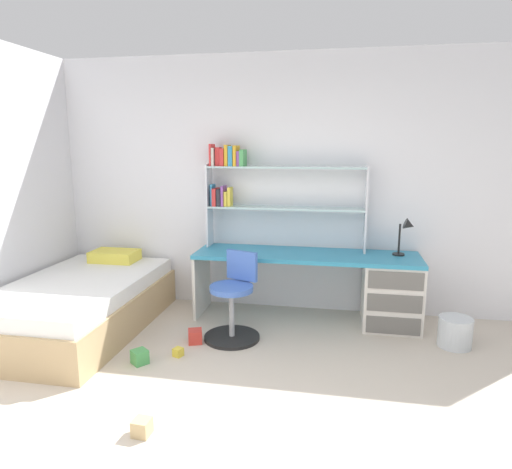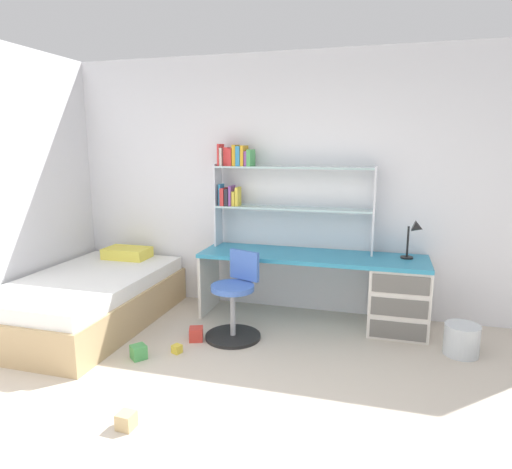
# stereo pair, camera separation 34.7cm
# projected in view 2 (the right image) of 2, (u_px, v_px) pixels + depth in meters

# --- Properties ---
(ground_plane) EXTENTS (6.19, 6.23, 0.02)m
(ground_plane) POSITION_uv_depth(u_px,v_px,m) (216.00, 468.00, 2.54)
(ground_plane) COLOR beige
(room_shell) EXTENTS (6.19, 6.23, 2.72)m
(room_shell) POSITION_uv_depth(u_px,v_px,m) (124.00, 195.00, 3.87)
(room_shell) COLOR silver
(room_shell) RESTS_ON ground_plane
(desk) EXTENTS (2.26, 0.62, 0.70)m
(desk) POSITION_uv_depth(u_px,v_px,m) (373.00, 289.00, 4.41)
(desk) COLOR teal
(desk) RESTS_ON ground_plane
(bookshelf_hutch) EXTENTS (1.67, 0.22, 1.09)m
(bookshelf_hutch) POSITION_uv_depth(u_px,v_px,m) (267.00, 185.00, 4.70)
(bookshelf_hutch) COLOR silver
(bookshelf_hutch) RESTS_ON desk
(desk_lamp) EXTENTS (0.20, 0.17, 0.38)m
(desk_lamp) POSITION_uv_depth(u_px,v_px,m) (415.00, 234.00, 4.27)
(desk_lamp) COLOR black
(desk_lamp) RESTS_ON desk
(swivel_chair) EXTENTS (0.52, 0.52, 0.81)m
(swivel_chair) POSITION_uv_depth(u_px,v_px,m) (235.00, 304.00, 4.20)
(swivel_chair) COLOR black
(swivel_chair) RESTS_ON ground_plane
(bed_platform) EXTENTS (1.21, 2.00, 0.62)m
(bed_platform) POSITION_uv_depth(u_px,v_px,m) (89.00, 299.00, 4.54)
(bed_platform) COLOR tan
(bed_platform) RESTS_ON ground_plane
(waste_bin) EXTENTS (0.29, 0.29, 0.27)m
(waste_bin) POSITION_uv_depth(u_px,v_px,m) (462.00, 340.00, 3.87)
(waste_bin) COLOR silver
(waste_bin) RESTS_ON ground_plane
(toy_block_yellow_0) EXTENTS (0.09, 0.09, 0.07)m
(toy_block_yellow_0) POSITION_uv_depth(u_px,v_px,m) (177.00, 349.00, 3.92)
(toy_block_yellow_0) COLOR gold
(toy_block_yellow_0) RESTS_ON ground_plane
(toy_block_red_1) EXTENTS (0.16, 0.16, 0.12)m
(toy_block_red_1) POSITION_uv_depth(u_px,v_px,m) (196.00, 334.00, 4.17)
(toy_block_red_1) COLOR red
(toy_block_red_1) RESTS_ON ground_plane
(toy_block_natural_2) EXTENTS (0.11, 0.11, 0.11)m
(toy_block_natural_2) POSITION_uv_depth(u_px,v_px,m) (126.00, 421.00, 2.87)
(toy_block_natural_2) COLOR tan
(toy_block_natural_2) RESTS_ON ground_plane
(toy_block_green_3) EXTENTS (0.16, 0.16, 0.12)m
(toy_block_green_3) POSITION_uv_depth(u_px,v_px,m) (139.00, 352.00, 3.81)
(toy_block_green_3) COLOR #479E51
(toy_block_green_3) RESTS_ON ground_plane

